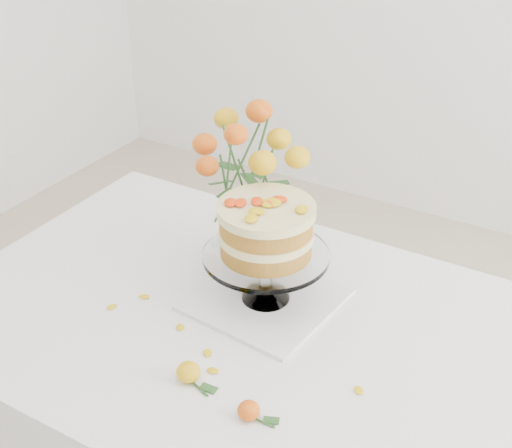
% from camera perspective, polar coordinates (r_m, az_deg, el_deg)
% --- Properties ---
extents(table, '(1.43, 0.93, 0.76)m').
position_cam_1_polar(table, '(1.67, -0.48, -9.97)').
color(table, tan).
rests_on(table, ground).
extents(napkin, '(0.34, 0.34, 0.01)m').
position_cam_1_polar(napkin, '(1.67, 0.77, -6.04)').
color(napkin, white).
rests_on(napkin, table).
extents(cake_stand, '(0.29, 0.29, 0.26)m').
position_cam_1_polar(cake_stand, '(1.57, 0.81, -0.86)').
color(cake_stand, white).
rests_on(cake_stand, napkin).
extents(rose_vase, '(0.33, 0.33, 0.44)m').
position_cam_1_polar(rose_vase, '(1.70, -0.75, 4.63)').
color(rose_vase, white).
rests_on(rose_vase, table).
extents(loose_rose_near, '(0.09, 0.05, 0.04)m').
position_cam_1_polar(loose_rose_near, '(1.46, -5.43, -11.72)').
color(loose_rose_near, '#EDA814').
rests_on(loose_rose_near, table).
extents(loose_rose_far, '(0.08, 0.04, 0.04)m').
position_cam_1_polar(loose_rose_far, '(1.39, -0.58, -14.70)').
color(loose_rose_far, red).
rests_on(loose_rose_far, table).
extents(stray_petal_a, '(0.03, 0.02, 0.00)m').
position_cam_1_polar(stray_petal_a, '(1.60, -6.08, -8.23)').
color(stray_petal_a, gold).
rests_on(stray_petal_a, table).
extents(stray_petal_b, '(0.03, 0.02, 0.00)m').
position_cam_1_polar(stray_petal_b, '(1.53, -3.89, -10.26)').
color(stray_petal_b, gold).
rests_on(stray_petal_b, table).
extents(stray_petal_c, '(0.03, 0.02, 0.00)m').
position_cam_1_polar(stray_petal_c, '(1.49, -3.47, -11.65)').
color(stray_petal_c, gold).
rests_on(stray_petal_c, table).
extents(stray_petal_d, '(0.03, 0.02, 0.00)m').
position_cam_1_polar(stray_petal_d, '(1.71, -8.92, -5.76)').
color(stray_petal_d, gold).
rests_on(stray_petal_d, table).
extents(stray_petal_e, '(0.03, 0.02, 0.00)m').
position_cam_1_polar(stray_petal_e, '(1.69, -11.47, -6.52)').
color(stray_petal_e, gold).
rests_on(stray_petal_e, table).
extents(stray_petal_f, '(0.03, 0.02, 0.00)m').
position_cam_1_polar(stray_petal_f, '(1.46, 8.22, -13.04)').
color(stray_petal_f, gold).
rests_on(stray_petal_f, table).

